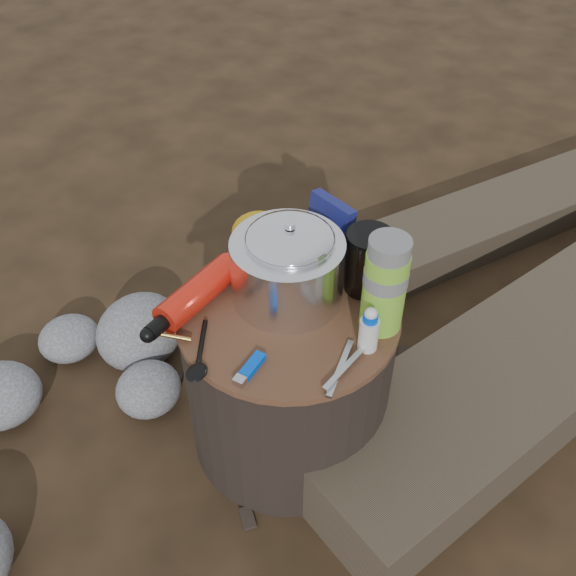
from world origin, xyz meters
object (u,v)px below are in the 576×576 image
at_px(stump, 288,377).
at_px(travel_mug, 368,262).
at_px(camping_pot, 290,262).
at_px(fuel_bottle, 197,293).
at_px(thermos, 385,285).

xyz_separation_m(stump, travel_mug, (0.12, 0.13, 0.28)).
distance_m(camping_pot, travel_mug, 0.16).
height_order(fuel_bottle, travel_mug, travel_mug).
bearing_deg(travel_mug, stump, -131.21).
xyz_separation_m(fuel_bottle, thermos, (0.35, 0.10, 0.07)).
bearing_deg(travel_mug, camping_pot, -147.77).
relative_size(stump, travel_mug, 3.30).
bearing_deg(thermos, travel_mug, 125.09).
distance_m(stump, fuel_bottle, 0.30).
height_order(stump, thermos, thermos).
relative_size(stump, camping_pot, 2.63).
bearing_deg(stump, fuel_bottle, -161.01).
distance_m(fuel_bottle, travel_mug, 0.35).
distance_m(stump, thermos, 0.36).
height_order(stump, travel_mug, travel_mug).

